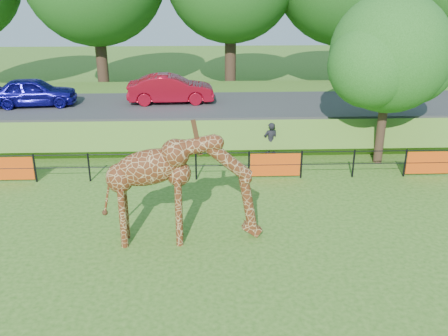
{
  "coord_description": "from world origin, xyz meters",
  "views": [
    {
      "loc": [
        0.38,
        -9.53,
        7.36
      ],
      "look_at": [
        0.9,
        4.06,
        2.0
      ],
      "focal_mm": 40.0,
      "sensor_mm": 36.0,
      "label": 1
    }
  ],
  "objects_px": {
    "car_red": "(171,89)",
    "visitor": "(271,141)",
    "giraffe": "(183,189)",
    "car_blue": "(34,92)",
    "tree_east": "(392,58)"
  },
  "relations": [
    {
      "from": "car_red",
      "to": "tree_east",
      "type": "relative_size",
      "value": 0.61
    },
    {
      "from": "giraffe",
      "to": "visitor",
      "type": "bearing_deg",
      "value": 60.83
    },
    {
      "from": "car_blue",
      "to": "tree_east",
      "type": "distance_m",
      "value": 16.07
    },
    {
      "from": "car_blue",
      "to": "car_red",
      "type": "distance_m",
      "value": 6.45
    },
    {
      "from": "giraffe",
      "to": "tree_east",
      "type": "bearing_deg",
      "value": 35.99
    },
    {
      "from": "giraffe",
      "to": "car_blue",
      "type": "height_order",
      "value": "giraffe"
    },
    {
      "from": "visitor",
      "to": "tree_east",
      "type": "relative_size",
      "value": 0.24
    },
    {
      "from": "tree_east",
      "to": "giraffe",
      "type": "bearing_deg",
      "value": -141.77
    },
    {
      "from": "visitor",
      "to": "tree_east",
      "type": "xyz_separation_m",
      "value": [
        4.53,
        -0.39,
        3.47
      ]
    },
    {
      "from": "giraffe",
      "to": "car_red",
      "type": "xyz_separation_m",
      "value": [
        -0.99,
        10.93,
        0.48
      ]
    },
    {
      "from": "giraffe",
      "to": "car_red",
      "type": "bearing_deg",
      "value": 92.95
    },
    {
      "from": "car_blue",
      "to": "visitor",
      "type": "bearing_deg",
      "value": -115.81
    },
    {
      "from": "car_red",
      "to": "visitor",
      "type": "relative_size",
      "value": 2.55
    },
    {
      "from": "car_red",
      "to": "tree_east",
      "type": "distance_m",
      "value": 10.28
    },
    {
      "from": "car_red",
      "to": "visitor",
      "type": "distance_m",
      "value": 6.27
    }
  ]
}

